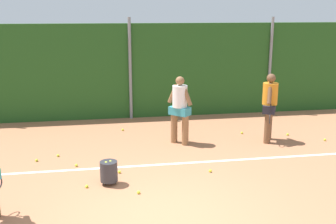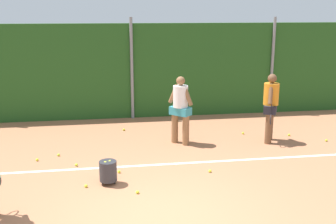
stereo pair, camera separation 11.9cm
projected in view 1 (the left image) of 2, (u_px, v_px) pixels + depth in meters
The scene contains 20 objects.
ground_plane at pixel (148, 173), 8.91m from camera, with size 27.49×27.49×0.00m, color #B2704C.
hedge_fence_backdrop at pixel (130, 71), 13.26m from camera, with size 16.63×0.25×3.10m, color #23511E.
fence_post_center at pixel (130, 69), 13.06m from camera, with size 0.10×0.10×3.30m, color gray.
fence_post_right at pixel (270, 66), 13.83m from camera, with size 0.10×0.10×3.30m, color gray.
court_baseline_paint at pixel (146, 165), 9.34m from camera, with size 12.16×0.10×0.01m, color white.
player_midcourt at pixel (270, 104), 10.85m from camera, with size 0.53×0.79×1.87m.
player_backcourt_far at pixel (180, 106), 10.66m from camera, with size 0.60×0.60×1.83m.
ball_hopper at pixel (109, 171), 8.27m from camera, with size 0.36×0.36×0.51m.
tennis_ball_0 at pixel (210, 171), 8.95m from camera, with size 0.07×0.07×0.07m, color #CCDB33.
tennis_ball_1 at pixel (58, 155), 9.91m from camera, with size 0.07×0.07×0.07m, color #CCDB33.
tennis_ball_2 at pixel (119, 172), 8.89m from camera, with size 0.07×0.07×0.07m, color #CCDB33.
tennis_ball_3 at pixel (271, 116), 13.62m from camera, with size 0.07×0.07×0.07m, color #CCDB33.
tennis_ball_4 at pixel (123, 130), 12.05m from camera, with size 0.07×0.07×0.07m, color #CCDB33.
tennis_ball_6 at pixel (87, 186), 8.16m from camera, with size 0.07×0.07×0.07m, color #CCDB33.
tennis_ball_7 at pixel (242, 133), 11.74m from camera, with size 0.07×0.07×0.07m, color #CCDB33.
tennis_ball_8 at pixel (325, 140), 11.11m from camera, with size 0.07×0.07×0.07m, color #CCDB33.
tennis_ball_9 at pixel (288, 134), 11.59m from camera, with size 0.07×0.07×0.07m, color #CCDB33.
tennis_ball_10 at pixel (139, 192), 7.90m from camera, with size 0.07×0.07×0.07m, color #CCDB33.
tennis_ball_11 at pixel (37, 160), 9.58m from camera, with size 0.07×0.07×0.07m, color #CCDB33.
tennis_ball_12 at pixel (76, 165), 9.27m from camera, with size 0.07×0.07×0.07m, color #CCDB33.
Camera 1 is at (-0.93, -6.21, 3.49)m, focal length 43.10 mm.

